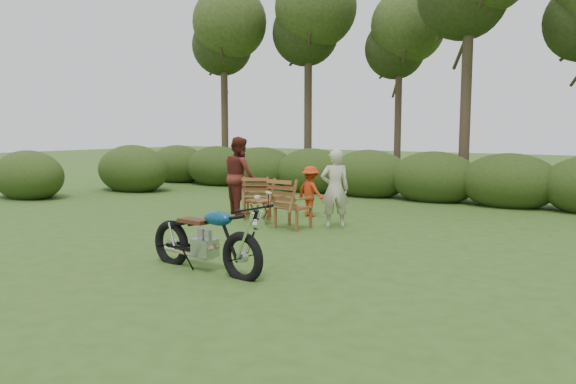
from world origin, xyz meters
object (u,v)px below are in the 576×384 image
Objects in this scene: adult_a at (334,228)px; adult_b at (240,214)px; side_table at (261,212)px; child at (311,216)px; lawn_chair_right at (293,228)px; cup at (257,198)px; motorcycle at (205,270)px; lawn_chair_left at (258,218)px.

adult_a is 2.78m from adult_b.
side_table is 1.56m from child.
adult_a reaches higher than side_table.
adult_b is (-1.28, 0.88, -0.26)m from side_table.
cup is (-0.86, -0.06, 0.57)m from lawn_chair_right.
motorcycle reaches higher than lawn_chair_left.
lawn_chair_right is 0.85m from adult_a.
child is at bearing 109.57° from motorcycle.
adult_b is at bearing 142.81° from cup.
adult_b is 1.69m from child.
motorcycle is 1.77× the size of child.
adult_b reaches higher than side_table.
lawn_chair_right is at bearing -171.06° from adult_b.
adult_a is (2.01, -0.05, 0.00)m from lawn_chair_left.
motorcycle is 5.29m from adult_b.
child is at bearing -161.35° from lawn_chair_left.
cup is 1.70m from child.
lawn_chair_right is 2.27m from adult_b.
adult_a is (1.53, 0.59, -0.57)m from cup.
child is (0.34, 1.56, -0.57)m from cup.
child is (-1.19, 0.98, 0.00)m from adult_a.
motorcycle is at bearing 155.35° from adult_b.
lawn_chair_right reaches higher than lawn_chair_left.
cup is 0.08× the size of adult_a.
lawn_chair_right is 1.46m from lawn_chair_left.
motorcycle reaches higher than lawn_chair_right.
cup is 0.11× the size of child.
adult_b is (-2.76, 0.35, 0.00)m from adult_a.
adult_b reaches higher than cup.
cup is 1.64m from adult_b.
motorcycle is at bearing 118.21° from child.
motorcycle is at bearing -64.58° from side_table.
lawn_chair_left is at bearing 131.82° from side_table.
side_table is 1.60m from adult_a.
side_table is at bearing 119.72° from motorcycle.
child reaches higher than lawn_chair_left.
motorcycle is at bearing 107.35° from lawn_chair_right.
cup is (-0.05, -0.05, 0.31)m from side_table.
cup is 0.07× the size of adult_b.
lawn_chair_right is (-0.85, 3.52, 0.00)m from motorcycle.
side_table is 1.57m from adult_b.
lawn_chair_right is at bearing 4.10° from cup.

